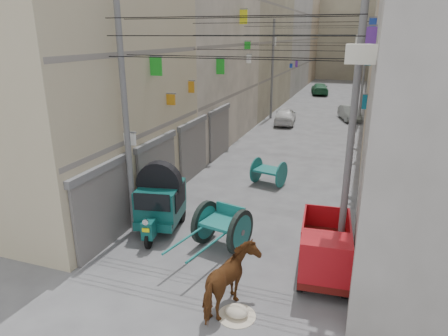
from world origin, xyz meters
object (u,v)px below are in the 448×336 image
at_px(mini_truck, 325,255).
at_px(distant_car_white, 285,116).
at_px(auto_rickshaw, 160,200).
at_px(distant_car_grey, 350,113).
at_px(second_cart, 269,171).
at_px(distant_car_green, 320,89).
at_px(feed_sack, 237,311).
at_px(tonga_cart, 222,226).
at_px(horse, 231,282).

bearing_deg(mini_truck, distant_car_white, 99.01).
xyz_separation_m(auto_rickshaw, distant_car_white, (0.78, 19.54, -0.50)).
bearing_deg(distant_car_grey, second_cart, -116.57).
height_order(second_cart, distant_car_green, distant_car_green).
bearing_deg(second_cart, feed_sack, -68.32).
relative_size(tonga_cart, second_cart, 2.12).
height_order(feed_sack, distant_car_green, distant_car_green).
height_order(mini_truck, horse, mini_truck).
distance_m(mini_truck, horse, 3.02).
relative_size(mini_truck, feed_sack, 5.22).
xyz_separation_m(mini_truck, distant_car_green, (-4.54, 38.78, -0.18)).
height_order(distant_car_white, distant_car_green, distant_car_white).
relative_size(auto_rickshaw, second_cart, 1.76).
bearing_deg(distant_car_grey, auto_rickshaw, -120.63).
xyz_separation_m(feed_sack, distant_car_grey, (1.46, 26.57, 0.43)).
bearing_deg(tonga_cart, horse, -53.68).
relative_size(auto_rickshaw, distant_car_white, 0.75).
bearing_deg(tonga_cart, auto_rickshaw, -178.55).
xyz_separation_m(second_cart, horse, (1.19, -9.30, 0.18)).
height_order(mini_truck, feed_sack, mini_truck).
distance_m(horse, distant_car_white, 23.25).
distance_m(mini_truck, distant_car_grey, 24.24).
height_order(mini_truck, distant_car_white, mini_truck).
height_order(distant_car_white, distant_car_grey, distant_car_white).
height_order(tonga_cart, distant_car_green, tonga_cart).
xyz_separation_m(second_cart, distant_car_grey, (2.89, 17.07, -0.07)).
bearing_deg(auto_rickshaw, feed_sack, -52.89).
relative_size(tonga_cart, distant_car_green, 0.77).
distance_m(auto_rickshaw, distant_car_green, 37.45).
bearing_deg(second_cart, horse, -69.57).
distance_m(tonga_cart, mini_truck, 3.53).
bearing_deg(distant_car_white, feed_sack, 91.97).
height_order(auto_rickshaw, second_cart, auto_rickshaw).
height_order(auto_rickshaw, distant_car_grey, auto_rickshaw).
relative_size(tonga_cart, feed_sack, 5.69).
relative_size(feed_sack, distant_car_green, 0.14).
bearing_deg(mini_truck, tonga_cart, 161.17).
bearing_deg(auto_rickshaw, distant_car_white, 76.94).
bearing_deg(distant_car_grey, tonga_cart, -114.27).
xyz_separation_m(second_cart, distant_car_green, (-1.23, 31.62, -0.00)).
distance_m(auto_rickshaw, tonga_cart, 2.65).
distance_m(auto_rickshaw, distant_car_grey, 23.54).
relative_size(distant_car_grey, distant_car_green, 0.79).
height_order(second_cart, distant_car_white, distant_car_white).
xyz_separation_m(horse, distant_car_white, (-3.08, 23.04, -0.18)).
distance_m(auto_rickshaw, mini_truck, 6.15).
bearing_deg(distant_car_white, mini_truck, 97.85).
relative_size(mini_truck, distant_car_green, 0.71).
distance_m(mini_truck, distant_car_green, 39.04).
distance_m(tonga_cart, feed_sack, 3.59).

